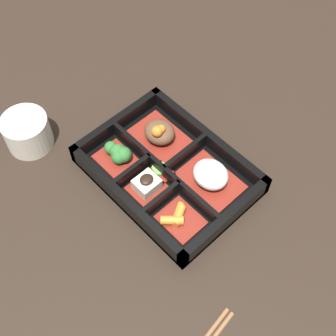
# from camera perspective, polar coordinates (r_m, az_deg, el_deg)

# --- Properties ---
(ground_plane) EXTENTS (3.00, 3.00, 0.00)m
(ground_plane) POSITION_cam_1_polar(r_m,az_deg,el_deg) (0.84, 0.00, -0.93)
(ground_plane) COLOR black
(bento_base) EXTENTS (0.29, 0.21, 0.01)m
(bento_base) POSITION_cam_1_polar(r_m,az_deg,el_deg) (0.84, 0.00, -0.75)
(bento_base) COLOR black
(bento_base) RESTS_ON ground_plane
(bento_rim) EXTENTS (0.29, 0.21, 0.04)m
(bento_rim) POSITION_cam_1_polar(r_m,az_deg,el_deg) (0.82, -0.15, -0.31)
(bento_rim) COLOR black
(bento_rim) RESTS_ON ground_plane
(bowl_stew) EXTENTS (0.11, 0.08, 0.05)m
(bowl_stew) POSITION_cam_1_polar(r_m,az_deg,el_deg) (0.86, -1.05, 4.22)
(bowl_stew) COLOR maroon
(bowl_stew) RESTS_ON bento_base
(bowl_rice) EXTENTS (0.11, 0.08, 0.04)m
(bowl_rice) POSITION_cam_1_polar(r_m,az_deg,el_deg) (0.81, 5.19, -1.00)
(bowl_rice) COLOR maroon
(bowl_rice) RESTS_ON bento_base
(bowl_greens) EXTENTS (0.07, 0.06, 0.03)m
(bowl_greens) POSITION_cam_1_polar(r_m,az_deg,el_deg) (0.84, -6.11, 1.65)
(bowl_greens) COLOR maroon
(bowl_greens) RESTS_ON bento_base
(bowl_tofu) EXTENTS (0.06, 0.06, 0.04)m
(bowl_tofu) POSITION_cam_1_polar(r_m,az_deg,el_deg) (0.80, -2.55, -2.14)
(bowl_tofu) COLOR maroon
(bowl_tofu) RESTS_ON bento_base
(bowl_carrots) EXTENTS (0.07, 0.06, 0.02)m
(bowl_carrots) POSITION_cam_1_polar(r_m,az_deg,el_deg) (0.78, 1.26, -6.17)
(bowl_carrots) COLOR maroon
(bowl_carrots) RESTS_ON bento_base
(bowl_pickles) EXTENTS (0.04, 0.03, 0.01)m
(bowl_pickles) POSITION_cam_1_polar(r_m,az_deg,el_deg) (0.83, -0.97, -0.26)
(bowl_pickles) COLOR maroon
(bowl_pickles) RESTS_ON bento_base
(tea_cup) EXTENTS (0.09, 0.09, 0.06)m
(tea_cup) POSITION_cam_1_polar(r_m,az_deg,el_deg) (0.89, -16.80, 4.28)
(tea_cup) COLOR beige
(tea_cup) RESTS_ON ground_plane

